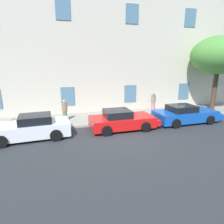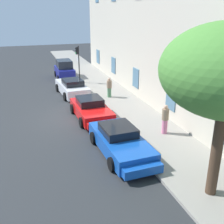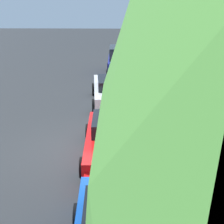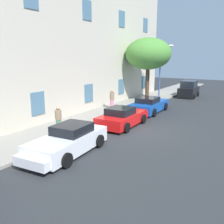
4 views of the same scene
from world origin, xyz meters
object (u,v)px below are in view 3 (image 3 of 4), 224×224
at_px(hatchback_distant, 120,62).
at_px(pedestrian_strolling, 172,99).
at_px(traffic_light, 136,44).
at_px(sportscar_yellow_flank, 115,143).
at_px(sportscar_red_lead, 112,91).

xyz_separation_m(hatchback_distant, pedestrian_strolling, (8.08, 2.20, 0.10)).
bearing_deg(pedestrian_strolling, hatchback_distant, -164.74).
xyz_separation_m(traffic_light, pedestrian_strolling, (5.26, 1.33, -1.56)).
relative_size(traffic_light, pedestrian_strolling, 2.21).
height_order(sportscar_yellow_flank, pedestrian_strolling, pedestrian_strolling).
bearing_deg(pedestrian_strolling, sportscar_red_lead, -130.25).
xyz_separation_m(sportscar_yellow_flank, traffic_light, (-8.96, 1.07, 1.91)).
distance_m(hatchback_distant, traffic_light, 3.39).
distance_m(sportscar_yellow_flank, pedestrian_strolling, 4.42).
relative_size(sportscar_red_lead, traffic_light, 1.43).
xyz_separation_m(sportscar_red_lead, sportscar_yellow_flank, (5.91, 0.21, -0.03)).
bearing_deg(sportscar_red_lead, traffic_light, 157.26).
bearing_deg(sportscar_red_lead, pedestrian_strolling, 49.75).
relative_size(sportscar_red_lead, sportscar_yellow_flank, 1.09).
bearing_deg(sportscar_red_lead, sportscar_yellow_flank, 2.06).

